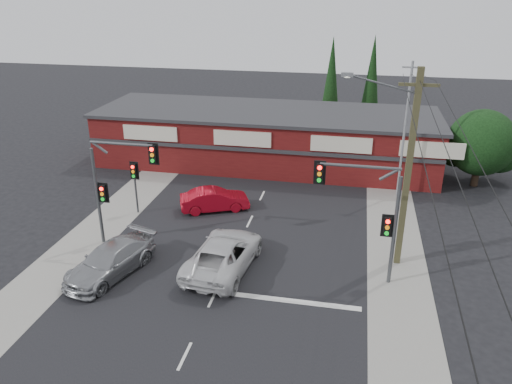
% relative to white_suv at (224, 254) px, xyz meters
% --- Properties ---
extents(ground, '(120.00, 120.00, 0.00)m').
position_rel_white_suv_xyz_m(ground, '(0.16, -0.67, -0.83)').
color(ground, black).
rests_on(ground, ground).
extents(road_strip, '(14.00, 70.00, 0.01)m').
position_rel_white_suv_xyz_m(road_strip, '(0.16, 4.33, -0.82)').
color(road_strip, black).
rests_on(road_strip, ground).
extents(verge_left, '(3.00, 70.00, 0.02)m').
position_rel_white_suv_xyz_m(verge_left, '(-8.34, 4.33, -0.82)').
color(verge_left, gray).
rests_on(verge_left, ground).
extents(verge_right, '(3.00, 70.00, 0.02)m').
position_rel_white_suv_xyz_m(verge_right, '(8.66, 4.33, -0.82)').
color(verge_right, gray).
rests_on(verge_right, ground).
extents(stop_line, '(6.50, 0.35, 0.01)m').
position_rel_white_suv_xyz_m(stop_line, '(3.66, -2.17, -0.81)').
color(stop_line, silver).
rests_on(stop_line, ground).
extents(white_suv, '(3.33, 6.21, 1.66)m').
position_rel_white_suv_xyz_m(white_suv, '(0.00, 0.00, 0.00)').
color(white_suv, silver).
rests_on(white_suv, ground).
extents(silver_suv, '(3.56, 5.64, 1.52)m').
position_rel_white_suv_xyz_m(silver_suv, '(-5.36, -1.66, -0.07)').
color(silver_suv, '#9A9C9F').
rests_on(silver_suv, ground).
extents(red_sedan, '(4.56, 3.12, 1.42)m').
position_rel_white_suv_xyz_m(red_sedan, '(-2.37, 6.67, -0.12)').
color(red_sedan, '#A80A19').
rests_on(red_sedan, ground).
extents(lane_dashes, '(0.12, 53.86, 0.01)m').
position_rel_white_suv_xyz_m(lane_dashes, '(0.16, 7.46, -0.81)').
color(lane_dashes, silver).
rests_on(lane_dashes, ground).
extents(shop_building, '(27.30, 8.40, 4.22)m').
position_rel_white_suv_xyz_m(shop_building, '(-0.83, 16.32, 1.30)').
color(shop_building, '#501010').
rests_on(shop_building, ground).
extents(tree_cluster, '(5.90, 5.10, 5.50)m').
position_rel_white_suv_xyz_m(tree_cluster, '(14.85, 14.77, 2.07)').
color(tree_cluster, '#2D2116').
rests_on(tree_cluster, ground).
extents(conifer_near, '(1.80, 1.80, 9.25)m').
position_rel_white_suv_xyz_m(conifer_near, '(3.66, 23.33, 4.65)').
color(conifer_near, '#2D2116').
rests_on(conifer_near, ground).
extents(conifer_far, '(1.80, 1.80, 9.25)m').
position_rel_white_suv_xyz_m(conifer_far, '(7.16, 25.33, 4.65)').
color(conifer_far, '#2D2116').
rests_on(conifer_far, ground).
extents(traffic_mast_left, '(3.77, 0.27, 5.97)m').
position_rel_white_suv_xyz_m(traffic_mast_left, '(-6.27, 1.33, 3.10)').
color(traffic_mast_left, '#47494C').
rests_on(traffic_mast_left, ground).
extents(traffic_mast_right, '(3.96, 0.27, 5.97)m').
position_rel_white_suv_xyz_m(traffic_mast_right, '(7.02, 0.33, 3.12)').
color(traffic_mast_right, '#47494C').
rests_on(traffic_mast_right, ground).
extents(pedestal_signal, '(0.55, 0.27, 3.38)m').
position_rel_white_suv_xyz_m(pedestal_signal, '(-7.04, 5.34, 1.58)').
color(pedestal_signal, '#47494C').
rests_on(pedestal_signal, ground).
extents(utility_pole, '(4.38, 0.59, 10.00)m').
position_rel_white_suv_xyz_m(utility_pole, '(8.52, 2.32, 4.57)').
color(utility_pole, '#4A4629').
rests_on(utility_pole, ground).
extents(steel_pole, '(1.20, 0.16, 9.00)m').
position_rel_white_suv_xyz_m(steel_pole, '(9.16, 11.33, 3.87)').
color(steel_pole, gray).
rests_on(steel_pole, ground).
extents(power_lines, '(2.01, 29.00, 1.22)m').
position_rel_white_suv_xyz_m(power_lines, '(8.64, -3.14, 8.21)').
color(power_lines, black).
rests_on(power_lines, ground).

